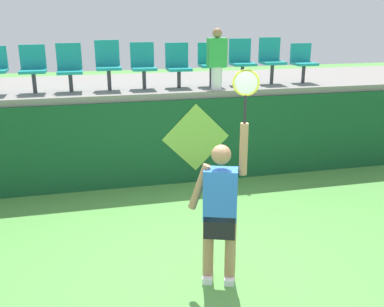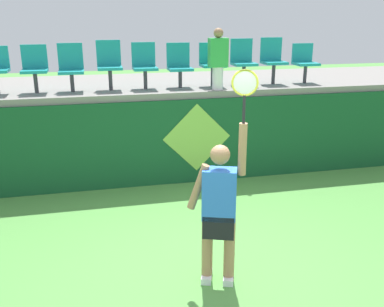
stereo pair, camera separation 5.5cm
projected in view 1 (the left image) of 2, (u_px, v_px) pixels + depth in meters
ground_plane at (210, 268)px, 5.54m from camera, size 40.00×40.00×0.00m
court_back_wall at (167, 142)px, 8.08m from camera, size 13.21×0.20×1.58m
spectator_platform at (154, 85)px, 9.05m from camera, size 13.21×2.77×0.12m
tennis_player at (221, 208)px, 5.00m from camera, size 0.72×0.37×2.52m
water_bottle at (245, 82)px, 8.15m from camera, size 0.06×0.06×0.27m
stadium_chair_1 at (33, 66)px, 7.71m from camera, size 0.44×0.42×0.83m
stadium_chair_2 at (70, 66)px, 7.86m from camera, size 0.44×0.42×0.84m
stadium_chair_3 at (108, 63)px, 7.99m from camera, size 0.44×0.42×0.89m
stadium_chair_4 at (143, 64)px, 8.14m from camera, size 0.44×0.42×0.84m
stadium_chair_5 at (178, 64)px, 8.30m from camera, size 0.44×0.42×0.82m
stadium_chair_6 at (210, 62)px, 8.42m from camera, size 0.44×0.42×0.81m
stadium_chair_7 at (241, 59)px, 8.56m from camera, size 0.44×0.42×0.88m
stadium_chair_8 at (271, 58)px, 8.69m from camera, size 0.44×0.42×0.89m
stadium_chair_9 at (303, 61)px, 8.85m from camera, size 0.44×0.42×0.77m
spectator_0 at (217, 58)px, 7.99m from camera, size 0.34×0.20×1.10m
wall_signage_mount at (196, 182)px, 8.34m from camera, size 1.27×0.01×1.50m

